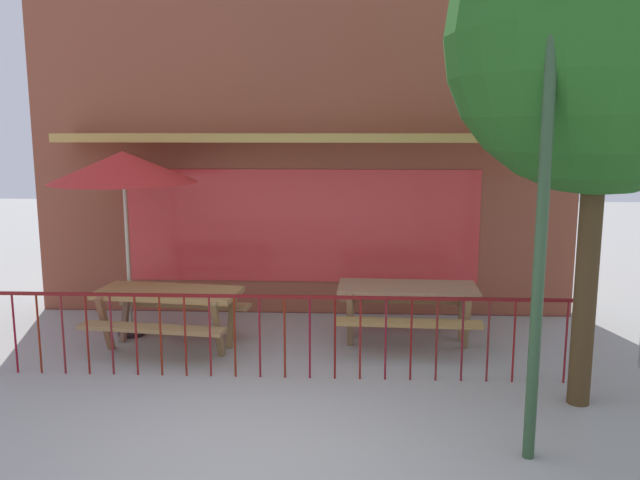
# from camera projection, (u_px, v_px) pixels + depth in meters

# --- Properties ---
(ground) EXTENTS (40.00, 40.00, 0.00)m
(ground) POSITION_uv_depth(u_px,v_px,m) (262.00, 461.00, 5.58)
(ground) COLOR #9D9D98
(pub_storefront) EXTENTS (8.12, 1.26, 5.06)m
(pub_storefront) POSITION_uv_depth(u_px,v_px,m) (303.00, 147.00, 9.82)
(pub_storefront) COLOR #512122
(pub_storefront) RESTS_ON ground
(patio_fence_front) EXTENTS (6.84, 0.04, 0.97)m
(patio_fence_front) POSITION_uv_depth(u_px,v_px,m) (285.00, 322.00, 7.33)
(patio_fence_front) COLOR maroon
(patio_fence_front) RESTS_ON ground
(picnic_table_left) EXTENTS (1.95, 1.56, 0.79)m
(picnic_table_left) POSITION_uv_depth(u_px,v_px,m) (169.00, 303.00, 8.31)
(picnic_table_left) COLOR #A27A45
(picnic_table_left) RESTS_ON ground
(picnic_table_right) EXTENTS (1.85, 1.43, 0.79)m
(picnic_table_right) POSITION_uv_depth(u_px,v_px,m) (407.00, 298.00, 8.54)
(picnic_table_right) COLOR #9A6F51
(picnic_table_right) RESTS_ON ground
(patio_umbrella) EXTENTS (1.94, 1.94, 2.51)m
(patio_umbrella) POSITION_uv_depth(u_px,v_px,m) (123.00, 168.00, 8.58)
(patio_umbrella) COLOR black
(patio_umbrella) RESTS_ON ground
(street_tree) EXTENTS (3.00, 3.00, 5.16)m
(street_tree) POSITION_uv_depth(u_px,v_px,m) (604.00, 38.00, 6.13)
(street_tree) COLOR #47341C
(street_tree) RESTS_ON ground
(street_lamp) EXTENTS (0.28, 0.28, 4.06)m
(street_lamp) POSITION_uv_depth(u_px,v_px,m) (546.00, 150.00, 5.20)
(street_lamp) COLOR #2D4C2D
(street_lamp) RESTS_ON ground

